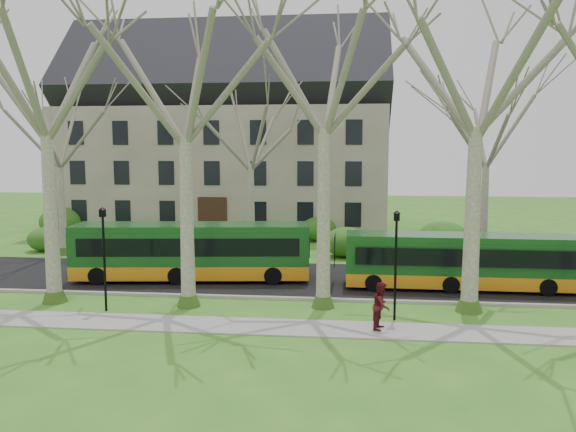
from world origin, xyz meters
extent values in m
plane|color=#397722|center=(0.00, 0.00, 0.00)|extent=(120.00, 120.00, 0.00)
cube|color=gray|center=(0.00, -2.50, 0.03)|extent=(70.00, 2.00, 0.06)
cube|color=black|center=(0.00, 5.50, 0.03)|extent=(80.00, 8.00, 0.06)
cube|color=#A5A39E|center=(0.00, 1.50, 0.07)|extent=(80.00, 0.25, 0.14)
cube|color=gray|center=(-6.00, 24.00, 5.00)|extent=(26.00, 12.00, 10.00)
cylinder|color=black|center=(-6.00, -1.00, 2.00)|extent=(0.10, 0.10, 4.00)
cube|color=black|center=(-6.00, -1.00, 4.15)|extent=(0.22, 0.22, 0.30)
cylinder|color=black|center=(6.00, -1.00, 2.00)|extent=(0.10, 0.10, 4.00)
cube|color=black|center=(6.00, -1.00, 4.15)|extent=(0.22, 0.22, 0.30)
ellipsoid|color=#2C651C|center=(-16.00, 12.00, 1.00)|extent=(2.60, 2.60, 2.00)
ellipsoid|color=#2C651C|center=(-10.00, 12.00, 1.00)|extent=(2.60, 2.60, 2.00)
ellipsoid|color=#2C651C|center=(4.00, 12.00, 1.00)|extent=(2.60, 2.60, 2.00)
ellipsoid|color=#2C651C|center=(10.00, 12.00, 1.00)|extent=(2.60, 2.60, 2.00)
ellipsoid|color=#2C651C|center=(-18.00, 18.00, 1.00)|extent=(2.60, 2.60, 2.00)
ellipsoid|color=#2C651C|center=(2.00, 18.00, 1.00)|extent=(2.60, 2.60, 2.00)
imported|color=#531218|center=(5.39, -2.36, 0.95)|extent=(0.91, 1.03, 1.79)
camera|label=1|loc=(4.06, -23.09, 6.79)|focal=35.00mm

